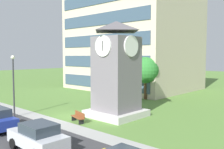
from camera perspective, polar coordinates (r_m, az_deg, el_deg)
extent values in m
plane|color=#567F38|center=(24.13, -8.88, -9.37)|extent=(160.00, 160.00, 0.00)
cube|color=#38383A|center=(20.78, -24.12, -11.92)|extent=(120.00, 7.20, 0.01)
cube|color=#9E9E99|center=(22.77, -13.72, -10.26)|extent=(120.00, 1.60, 0.01)
cube|color=beige|center=(44.19, 4.81, 7.27)|extent=(19.54, 15.65, 16.00)
cube|color=#384C60|center=(38.46, -2.51, -1.82)|extent=(17.98, 0.10, 1.80)
cube|color=#384C60|center=(38.25, -2.53, 2.96)|extent=(17.98, 0.10, 1.80)
cube|color=#384C60|center=(38.31, -2.54, 7.75)|extent=(17.98, 0.10, 1.80)
cube|color=#384C60|center=(38.64, -2.56, 12.49)|extent=(17.98, 0.10, 1.80)
cube|color=slate|center=(23.31, 0.98, -0.55)|extent=(3.40, 3.40, 7.42)
cube|color=beige|center=(23.84, 0.97, -8.75)|extent=(4.58, 4.58, 0.60)
pyramid|color=#555155|center=(23.38, 1.00, 10.91)|extent=(3.73, 3.73, 0.95)
cylinder|color=white|center=(21.97, -2.09, 6.52)|extent=(1.87, 0.12, 1.87)
cylinder|color=white|center=(22.11, 4.41, 6.49)|extent=(0.12, 1.87, 1.87)
cube|color=black|center=(21.92, -2.22, 6.96)|extent=(0.07, 0.08, 0.56)
cube|color=black|center=(21.91, -2.24, 6.52)|extent=(0.06, 0.05, 0.84)
cube|color=brown|center=(21.82, -7.86, -9.60)|extent=(1.86, 0.91, 0.06)
cube|color=brown|center=(21.86, -7.34, -8.96)|extent=(1.76, 0.49, 0.40)
cube|color=black|center=(22.51, -8.64, -9.77)|extent=(0.18, 0.44, 0.45)
cube|color=black|center=(21.25, -7.02, -10.60)|extent=(0.18, 0.44, 0.45)
cylinder|color=#333338|center=(24.85, -21.48, -2.94)|extent=(0.14, 0.14, 5.36)
sphere|color=#F2EFCC|center=(24.67, -21.66, 3.66)|extent=(0.36, 0.36, 0.36)
cylinder|color=#513823|center=(33.09, 7.59, -3.34)|extent=(0.37, 0.37, 2.62)
sphere|color=#2C782F|center=(32.86, 7.63, 1.00)|extent=(3.44, 3.44, 3.44)
cylinder|color=black|center=(20.69, -21.38, -10.98)|extent=(0.66, 0.23, 0.66)
cube|color=silver|center=(16.10, -16.61, -13.84)|extent=(4.18, 1.87, 0.76)
cube|color=#2D3842|center=(15.73, -16.28, -11.68)|extent=(2.10, 1.63, 0.60)
cylinder|color=black|center=(16.92, -21.58, -14.42)|extent=(0.66, 0.23, 0.66)
cylinder|color=black|center=(17.71, -16.15, -13.44)|extent=(0.66, 0.23, 0.66)
cylinder|color=black|center=(15.64, -11.15, -15.75)|extent=(0.66, 0.23, 0.66)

